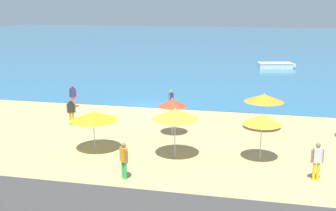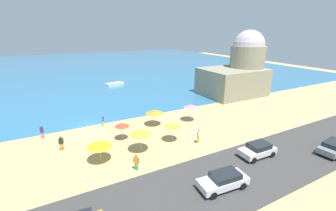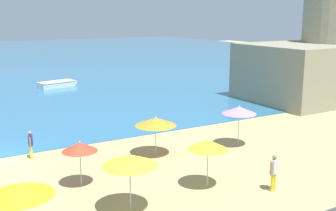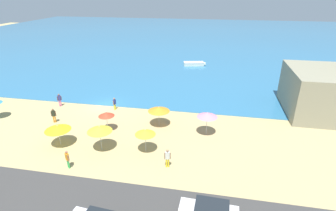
{
  "view_description": "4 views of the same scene",
  "coord_description": "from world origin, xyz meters",
  "px_view_note": "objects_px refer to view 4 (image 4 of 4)",
  "views": [
    {
      "loc": [
        7.92,
        -29.76,
        7.71
      ],
      "look_at": [
        2.57,
        -5.69,
        1.68
      ],
      "focal_mm": 45.0,
      "sensor_mm": 36.0,
      "label": 1
    },
    {
      "loc": [
        -3.84,
        -30.68,
        12.8
      ],
      "look_at": [
        10.99,
        -2.81,
        2.14
      ],
      "focal_mm": 24.0,
      "sensor_mm": 36.0,
      "label": 2
    },
    {
      "loc": [
        -3.03,
        -24.83,
        8.19
      ],
      "look_at": [
        12.04,
        1.12,
        1.62
      ],
      "focal_mm": 45.0,
      "sensor_mm": 36.0,
      "label": 3
    },
    {
      "loc": [
        14.07,
        -29.61,
        14.22
      ],
      "look_at": [
        8.52,
        -0.18,
        0.82
      ],
      "focal_mm": 28.0,
      "sensor_mm": 36.0,
      "label": 4
    }
  ],
  "objects_px": {
    "beach_umbrella_1": "(207,115)",
    "bather_3": "(67,158)",
    "bather_4": "(59,99)",
    "beach_umbrella_4": "(106,114)",
    "beach_umbrella_7": "(159,109)",
    "beach_umbrella_5": "(58,128)",
    "bather_2": "(115,103)",
    "beach_umbrella_3": "(100,129)",
    "skiff_nearshore": "(194,64)",
    "bather_1": "(54,115)",
    "bather_0": "(167,157)",
    "beach_umbrella_6": "(145,132)"
  },
  "relations": [
    {
      "from": "beach_umbrella_7",
      "to": "bather_4",
      "type": "distance_m",
      "value": 14.3
    },
    {
      "from": "beach_umbrella_1",
      "to": "bather_3",
      "type": "bearing_deg",
      "value": -145.2
    },
    {
      "from": "beach_umbrella_4",
      "to": "bather_4",
      "type": "height_order",
      "value": "beach_umbrella_4"
    },
    {
      "from": "beach_umbrella_1",
      "to": "beach_umbrella_7",
      "type": "bearing_deg",
      "value": 169.25
    },
    {
      "from": "beach_umbrella_4",
      "to": "bather_1",
      "type": "relative_size",
      "value": 1.3
    },
    {
      "from": "beach_umbrella_1",
      "to": "beach_umbrella_6",
      "type": "bearing_deg",
      "value": -141.55
    },
    {
      "from": "bather_3",
      "to": "bather_4",
      "type": "xyz_separation_m",
      "value": [
        -7.94,
        11.76,
        0.01
      ]
    },
    {
      "from": "bather_0",
      "to": "bather_4",
      "type": "xyz_separation_m",
      "value": [
        -16.33,
        10.07,
        -0.02
      ]
    },
    {
      "from": "beach_umbrella_5",
      "to": "bather_3",
      "type": "distance_m",
      "value": 4.28
    },
    {
      "from": "bather_0",
      "to": "skiff_nearshore",
      "type": "distance_m",
      "value": 33.33
    },
    {
      "from": "beach_umbrella_3",
      "to": "beach_umbrella_6",
      "type": "bearing_deg",
      "value": 6.07
    },
    {
      "from": "beach_umbrella_3",
      "to": "beach_umbrella_6",
      "type": "xyz_separation_m",
      "value": [
        4.26,
        0.45,
        -0.14
      ]
    },
    {
      "from": "bather_4",
      "to": "beach_umbrella_7",
      "type": "bearing_deg",
      "value": -11.44
    },
    {
      "from": "beach_umbrella_1",
      "to": "bather_2",
      "type": "relative_size",
      "value": 1.59
    },
    {
      "from": "skiff_nearshore",
      "to": "bather_1",
      "type": "bearing_deg",
      "value": -116.13
    },
    {
      "from": "skiff_nearshore",
      "to": "bather_0",
      "type": "bearing_deg",
      "value": -88.45
    },
    {
      "from": "bather_2",
      "to": "bather_4",
      "type": "xyz_separation_m",
      "value": [
        -7.5,
        -0.28,
        0.06
      ]
    },
    {
      "from": "beach_umbrella_7",
      "to": "bather_3",
      "type": "height_order",
      "value": "beach_umbrella_7"
    },
    {
      "from": "beach_umbrella_6",
      "to": "bather_0",
      "type": "bearing_deg",
      "value": -37.86
    },
    {
      "from": "bather_2",
      "to": "bather_3",
      "type": "height_order",
      "value": "bather_3"
    },
    {
      "from": "beach_umbrella_4",
      "to": "beach_umbrella_7",
      "type": "xyz_separation_m",
      "value": [
        5.28,
        2.13,
        0.08
      ]
    },
    {
      "from": "beach_umbrella_6",
      "to": "bather_2",
      "type": "bearing_deg",
      "value": 127.04
    },
    {
      "from": "beach_umbrella_3",
      "to": "bather_0",
      "type": "bearing_deg",
      "value": -12.18
    },
    {
      "from": "beach_umbrella_3",
      "to": "bather_4",
      "type": "relative_size",
      "value": 1.5
    },
    {
      "from": "beach_umbrella_6",
      "to": "beach_umbrella_4",
      "type": "bearing_deg",
      "value": 148.17
    },
    {
      "from": "beach_umbrella_6",
      "to": "bather_1",
      "type": "height_order",
      "value": "beach_umbrella_6"
    },
    {
      "from": "beach_umbrella_1",
      "to": "beach_umbrella_5",
      "type": "distance_m",
      "value": 14.88
    },
    {
      "from": "beach_umbrella_7",
      "to": "bather_4",
      "type": "bearing_deg",
      "value": 168.56
    },
    {
      "from": "bather_0",
      "to": "skiff_nearshore",
      "type": "bearing_deg",
      "value": 91.55
    },
    {
      "from": "beach_umbrella_3",
      "to": "beach_umbrella_5",
      "type": "relative_size",
      "value": 1.05
    },
    {
      "from": "bather_3",
      "to": "skiff_nearshore",
      "type": "relative_size",
      "value": 0.38
    },
    {
      "from": "beach_umbrella_4",
      "to": "beach_umbrella_3",
      "type": "bearing_deg",
      "value": -76.02
    },
    {
      "from": "beach_umbrella_3",
      "to": "beach_umbrella_7",
      "type": "height_order",
      "value": "beach_umbrella_3"
    },
    {
      "from": "beach_umbrella_3",
      "to": "beach_umbrella_4",
      "type": "bearing_deg",
      "value": 103.98
    },
    {
      "from": "beach_umbrella_4",
      "to": "bather_1",
      "type": "height_order",
      "value": "beach_umbrella_4"
    },
    {
      "from": "bather_0",
      "to": "bather_2",
      "type": "bearing_deg",
      "value": 130.45
    },
    {
      "from": "beach_umbrella_3",
      "to": "beach_umbrella_4",
      "type": "xyz_separation_m",
      "value": [
        -0.91,
        3.67,
        -0.31
      ]
    },
    {
      "from": "beach_umbrella_5",
      "to": "bather_2",
      "type": "xyz_separation_m",
      "value": [
        2.27,
        8.87,
        -1.0
      ]
    },
    {
      "from": "beach_umbrella_1",
      "to": "bather_4",
      "type": "height_order",
      "value": "beach_umbrella_1"
    },
    {
      "from": "bather_0",
      "to": "bather_3",
      "type": "distance_m",
      "value": 8.56
    },
    {
      "from": "beach_umbrella_5",
      "to": "bather_1",
      "type": "xyz_separation_m",
      "value": [
        -3.32,
        4.28,
        -0.94
      ]
    },
    {
      "from": "beach_umbrella_5",
      "to": "skiff_nearshore",
      "type": "xyz_separation_m",
      "value": [
        10.19,
        31.83,
        -1.53
      ]
    },
    {
      "from": "bather_2",
      "to": "bather_3",
      "type": "relative_size",
      "value": 0.96
    },
    {
      "from": "beach_umbrella_3",
      "to": "bather_2",
      "type": "bearing_deg",
      "value": 103.35
    },
    {
      "from": "beach_umbrella_5",
      "to": "beach_umbrella_7",
      "type": "distance_m",
      "value": 10.47
    },
    {
      "from": "beach_umbrella_4",
      "to": "bather_4",
      "type": "xyz_separation_m",
      "value": [
        -8.7,
        4.96,
        -1.0
      ]
    },
    {
      "from": "bather_1",
      "to": "bather_3",
      "type": "bearing_deg",
      "value": -51.02
    },
    {
      "from": "beach_umbrella_1",
      "to": "beach_umbrella_6",
      "type": "distance_m",
      "value": 6.96
    },
    {
      "from": "beach_umbrella_1",
      "to": "beach_umbrella_4",
      "type": "height_order",
      "value": "beach_umbrella_1"
    },
    {
      "from": "bather_2",
      "to": "skiff_nearshore",
      "type": "bearing_deg",
      "value": 70.96
    }
  ]
}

